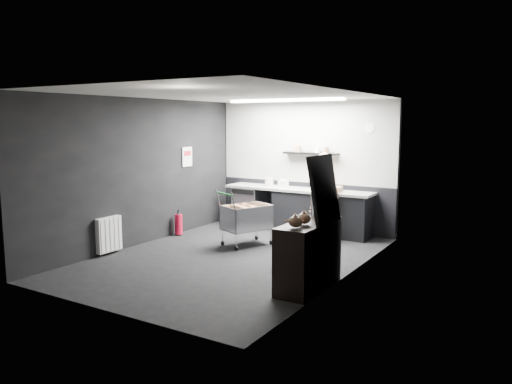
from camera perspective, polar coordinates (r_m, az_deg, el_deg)
The scene contains 22 objects.
floor at distance 8.45m, azimuth -2.76°, elevation -7.53°, with size 5.50×5.50×0.00m, color black.
ceiling at distance 8.15m, azimuth -2.89°, elevation 11.07°, with size 5.50×5.50×0.00m, color silver.
wall_back at distance 10.57m, azimuth 5.56°, elevation 3.03°, with size 5.50×5.50×0.00m, color black.
wall_front at distance 6.13m, azimuth -17.36°, elevation -0.95°, with size 5.50×5.50×0.00m, color black.
wall_left at distance 9.46m, azimuth -12.93°, elevation 2.27°, with size 5.50×5.50×0.00m, color black.
wall_right at distance 7.27m, azimuth 10.34°, elevation 0.65°, with size 5.50×5.50×0.00m, color black.
kitchen_wall_panel at distance 10.52m, azimuth 5.55°, elevation 5.73°, with size 3.95×0.02×1.70m, color #B1B2AD.
dado_panel at distance 10.66m, azimuth 5.45°, elevation -1.53°, with size 3.95×0.02×1.00m, color black.
floating_shelf at distance 10.35m, azimuth 6.26°, elevation 4.41°, with size 1.20×0.22×0.04m, color black.
wall_clock at distance 9.98m, azimuth 12.86°, elevation 7.17°, with size 0.20×0.20×0.03m, color white.
poster at distance 10.40m, azimuth -7.89°, elevation 4.01°, with size 0.02×0.30×0.40m, color white.
poster_red_band at distance 10.39m, azimuth -7.87°, elevation 4.39°, with size 0.01×0.22×0.10m, color red.
radiator at distance 8.95m, azimuth -16.47°, elevation -4.67°, with size 0.10×0.50×0.60m, color white.
ceiling_strip at distance 9.74m, azimuth 3.32°, elevation 10.40°, with size 2.40×0.20×0.04m, color white.
prep_counter at distance 10.34m, azimuth 5.37°, elevation -2.08°, with size 3.20×0.61×0.90m.
person at distance 9.60m, azimuth 7.72°, elevation -0.52°, with size 0.62×0.41×1.70m, color beige.
shopping_cart at distance 9.20m, azimuth -1.08°, elevation -3.15°, with size 0.89×1.13×1.01m.
sideboard at distance 6.88m, azimuth 6.23°, elevation -6.20°, with size 0.52×1.23×1.84m.
fire_extinguisher at distance 10.13m, azimuth -8.84°, elevation -3.58°, with size 0.15×0.15×0.50m.
cardboard_box at distance 9.98m, azimuth 8.32°, elevation 0.36°, with size 0.49×0.37×0.10m, color #A57B58.
pink_tub at distance 10.63m, azimuth 1.52°, elevation 1.14°, with size 0.18×0.18×0.18m, color silver.
white_container at distance 10.41m, azimuth 3.12°, elevation 0.93°, with size 0.18×0.14×0.16m, color white.
Camera 1 is at (4.56, -6.74, 2.27)m, focal length 35.00 mm.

